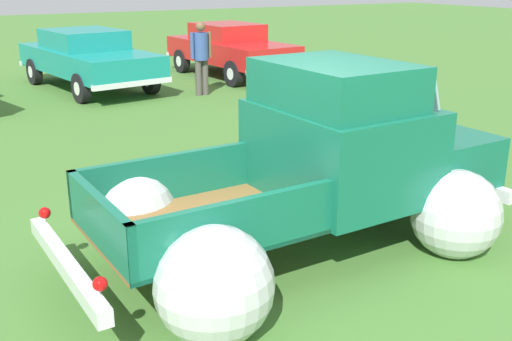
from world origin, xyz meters
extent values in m
plane|color=#477A33|center=(0.00, 0.00, 0.00)|extent=(80.00, 80.00, 0.00)
cylinder|color=black|center=(1.41, 0.93, 0.38)|extent=(0.77, 0.25, 0.76)
cylinder|color=silver|center=(1.41, 0.93, 0.38)|extent=(0.35, 0.25, 0.34)
cylinder|color=black|center=(1.48, -0.81, 0.38)|extent=(0.77, 0.25, 0.76)
cylinder|color=silver|center=(1.48, -0.81, 0.38)|extent=(0.35, 0.25, 0.34)
cylinder|color=black|center=(-1.38, 0.81, 0.38)|extent=(0.77, 0.25, 0.76)
cylinder|color=silver|center=(-1.38, 0.81, 0.38)|extent=(0.35, 0.25, 0.34)
cylinder|color=black|center=(-1.31, -0.92, 0.38)|extent=(0.77, 0.25, 0.76)
cylinder|color=silver|center=(-1.31, -0.92, 0.38)|extent=(0.35, 0.25, 0.34)
sphere|color=silver|center=(-1.39, 0.86, 0.44)|extent=(1.00, 1.00, 0.96)
sphere|color=silver|center=(-1.31, -0.97, 0.44)|extent=(1.00, 1.00, 0.96)
cube|color=olive|center=(-0.95, -0.04, 0.54)|extent=(2.11, 1.62, 0.04)
cube|color=#14664C|center=(-0.98, 0.69, 0.77)|extent=(2.05, 0.16, 0.50)
cube|color=#14664C|center=(-0.92, -0.77, 0.77)|extent=(2.05, 0.16, 0.50)
cube|color=#14664C|center=(0.03, 0.00, 0.77)|extent=(0.14, 1.54, 0.50)
cube|color=#14664C|center=(-1.93, -0.08, 0.77)|extent=(0.14, 1.54, 0.50)
cube|color=#14664C|center=(0.65, 0.03, 0.99)|extent=(1.52, 1.76, 0.95)
cube|color=#14664C|center=(0.55, 0.02, 1.70)|extent=(1.21, 1.59, 0.45)
cube|color=#8CADB7|center=(1.19, 0.05, 1.68)|extent=(0.21, 1.46, 0.38)
cube|color=#14664C|center=(1.70, 0.07, 0.80)|extent=(1.31, 1.67, 0.55)
sphere|color=silver|center=(1.41, 0.96, 0.42)|extent=(0.96, 0.96, 0.92)
sphere|color=silver|center=(1.49, -0.84, 0.42)|extent=(0.96, 0.96, 0.92)
cube|color=silver|center=(-2.24, -0.09, 0.46)|extent=(0.20, 1.98, 0.14)
cube|color=silver|center=(2.24, 0.09, 0.46)|extent=(0.20, 1.98, 0.14)
sphere|color=red|center=(-2.23, 0.70, 0.64)|extent=(0.11, 0.11, 0.11)
sphere|color=red|center=(-2.17, -0.88, 0.64)|extent=(0.11, 0.11, 0.11)
cylinder|color=black|center=(1.81, 8.85, 0.33)|extent=(0.29, 0.68, 0.66)
cylinder|color=silver|center=(1.81, 8.85, 0.33)|extent=(0.25, 0.32, 0.30)
cylinder|color=black|center=(0.10, 8.60, 0.33)|extent=(0.29, 0.68, 0.66)
cylinder|color=silver|center=(0.10, 8.60, 0.33)|extent=(0.25, 0.32, 0.30)
cylinder|color=black|center=(1.37, 11.81, 0.33)|extent=(0.29, 0.68, 0.66)
cylinder|color=silver|center=(1.37, 11.81, 0.33)|extent=(0.25, 0.32, 0.30)
cylinder|color=black|center=(-0.33, 11.56, 0.33)|extent=(0.29, 0.68, 0.66)
cylinder|color=silver|center=(-0.33, 11.56, 0.33)|extent=(0.25, 0.32, 0.30)
cube|color=teal|center=(0.74, 10.20, 0.71)|extent=(2.51, 4.91, 0.55)
cube|color=teal|center=(0.71, 10.39, 1.21)|extent=(1.87, 2.18, 0.45)
cube|color=silver|center=(0.40, 12.48, 0.45)|extent=(1.89, 0.38, 0.12)
cube|color=silver|center=(1.07, 7.93, 0.45)|extent=(1.89, 0.38, 0.12)
cylinder|color=black|center=(5.55, 8.84, 0.33)|extent=(0.25, 0.67, 0.66)
cylinder|color=silver|center=(5.55, 8.84, 0.33)|extent=(0.24, 0.31, 0.30)
cylinder|color=black|center=(3.96, 8.71, 0.33)|extent=(0.25, 0.67, 0.66)
cylinder|color=silver|center=(3.96, 8.71, 0.33)|extent=(0.24, 0.31, 0.30)
cylinder|color=black|center=(5.32, 11.61, 0.33)|extent=(0.25, 0.67, 0.66)
cylinder|color=silver|center=(5.32, 11.61, 0.33)|extent=(0.24, 0.31, 0.30)
cylinder|color=black|center=(3.73, 11.47, 0.33)|extent=(0.25, 0.67, 0.66)
cylinder|color=silver|center=(3.73, 11.47, 0.33)|extent=(0.24, 0.31, 0.30)
cube|color=red|center=(4.64, 10.16, 0.71)|extent=(2.07, 4.46, 0.55)
cube|color=red|center=(4.63, 10.33, 1.21)|extent=(1.62, 1.94, 0.45)
cube|color=silver|center=(4.47, 12.28, 0.45)|extent=(1.78, 0.25, 0.12)
cube|color=silver|center=(4.82, 8.04, 0.45)|extent=(1.78, 0.25, 0.12)
cylinder|color=#4C4742|center=(2.72, 8.10, 0.41)|extent=(0.15, 0.15, 0.82)
cylinder|color=#4C4742|center=(2.89, 8.10, 0.41)|extent=(0.15, 0.15, 0.82)
cylinder|color=#334C8C|center=(2.80, 8.10, 1.13)|extent=(0.34, 0.34, 0.62)
cylinder|color=#334C8C|center=(2.58, 8.11, 1.16)|extent=(0.09, 0.09, 0.59)
cylinder|color=brown|center=(3.02, 8.10, 1.16)|extent=(0.09, 0.09, 0.59)
sphere|color=brown|center=(2.80, 8.10, 1.58)|extent=(0.22, 0.22, 0.22)
cube|color=black|center=(3.02, 0.53, 0.01)|extent=(0.36, 0.36, 0.03)
cone|color=orange|center=(3.02, 0.53, 0.33)|extent=(0.28, 0.28, 0.60)
cylinder|color=white|center=(3.02, 0.53, 0.42)|extent=(0.17, 0.17, 0.08)
camera|label=1|loc=(-3.11, -4.76, 2.76)|focal=42.36mm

